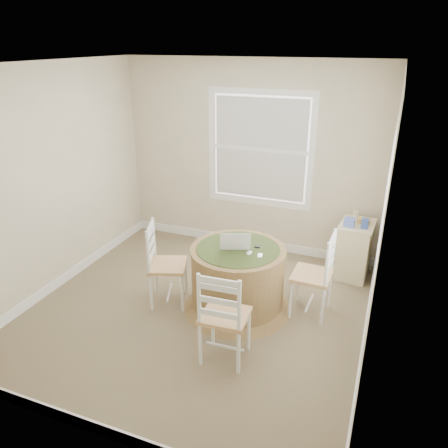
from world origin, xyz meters
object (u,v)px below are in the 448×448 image
at_px(chair_near, 225,315).
at_px(chair_right, 312,275).
at_px(laptop, 235,245).
at_px(corner_chest, 354,249).
at_px(chair_left, 168,265).
at_px(round_table, 238,276).

distance_m(chair_near, chair_right, 1.19).
xyz_separation_m(chair_near, laptop, (-0.22, 0.86, 0.29)).
relative_size(chair_near, laptop, 2.36).
relative_size(laptop, corner_chest, 0.56).
bearing_deg(chair_near, chair_left, -38.06).
height_order(round_table, chair_right, chair_right).
height_order(chair_near, laptop, laptop).
relative_size(chair_right, laptop, 2.36).
relative_size(round_table, chair_near, 1.28).
relative_size(chair_right, corner_chest, 1.33).
bearing_deg(chair_right, round_table, -74.63).
height_order(round_table, corner_chest, round_table).
relative_size(chair_left, laptop, 2.36).
relative_size(round_table, corner_chest, 1.69).
xyz_separation_m(round_table, corner_chest, (1.12, 1.23, -0.04)).
relative_size(chair_left, corner_chest, 1.33).
xyz_separation_m(chair_left, chair_right, (1.54, 0.37, 0.00)).
relative_size(round_table, laptop, 3.02).
bearing_deg(round_table, chair_right, 4.89).
bearing_deg(laptop, round_table, 131.29).
bearing_deg(corner_chest, chair_right, -104.72).
xyz_separation_m(chair_near, chair_right, (0.60, 1.03, 0.00)).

